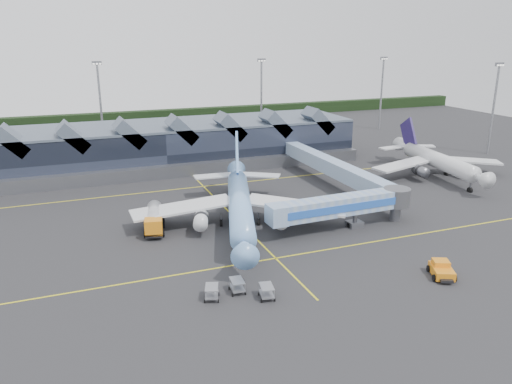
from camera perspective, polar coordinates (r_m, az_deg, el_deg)
name	(u,v)px	position (r m, az deg, el deg)	size (l,w,h in m)	color
ground	(254,237)	(74.20, -0.21, -5.15)	(260.00, 260.00, 0.00)	#252527
taxi_stripes	(233,215)	(82.97, -2.69, -2.68)	(120.00, 60.00, 0.01)	yellow
tree_line_far	(139,117)	(177.68, -13.21, 8.35)	(260.00, 4.00, 4.00)	black
terminal	(158,145)	(115.45, -11.12, 5.27)	(90.00, 22.25, 12.52)	black
light_masts	(243,99)	(135.67, -1.50, 10.61)	(132.40, 42.56, 22.45)	gray
main_airliner	(240,202)	(77.64, -1.88, -1.19)	(32.68, 38.49, 12.66)	#71AFE4
regional_jet	(436,160)	(112.13, 19.85, 3.49)	(29.43, 32.34, 11.10)	silver
jet_bridge	(350,205)	(77.81, 10.69, -1.46)	(24.67, 4.44, 5.42)	#7C9CD0
fuel_truck	(154,217)	(78.04, -11.56, -2.86)	(4.39, 10.23, 3.41)	black
pushback_tug	(442,270)	(66.35, 20.45, -8.36)	(3.89, 4.73, 1.90)	orange
baggage_carts	(239,289)	(57.83, -2.00, -11.07)	(7.86, 4.96, 1.57)	gray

